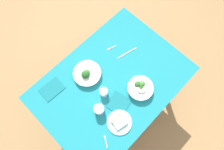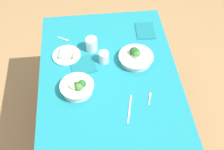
# 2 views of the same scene
# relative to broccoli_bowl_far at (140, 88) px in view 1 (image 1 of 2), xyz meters

# --- Properties ---
(ground_plane) EXTENTS (6.00, 6.00, 0.00)m
(ground_plane) POSITION_rel_broccoli_bowl_far_xyz_m (0.12, -0.21, -0.77)
(ground_plane) COLOR #9E7547
(dining_table) EXTENTS (1.28, 0.93, 0.73)m
(dining_table) POSITION_rel_broccoli_bowl_far_xyz_m (0.12, -0.21, -0.15)
(dining_table) COLOR #197A84
(dining_table) RESTS_ON ground_plane
(broccoli_bowl_far) EXTENTS (0.21, 0.21, 0.09)m
(broccoli_bowl_far) POSITION_rel_broccoli_bowl_far_xyz_m (0.00, 0.00, 0.00)
(broccoli_bowl_far) COLOR silver
(broccoli_bowl_far) RESTS_ON dining_table
(broccoli_bowl_near) EXTENTS (0.24, 0.24, 0.10)m
(broccoli_bowl_near) POSITION_rel_broccoli_bowl_far_xyz_m (0.22, -0.41, -0.00)
(broccoli_bowl_near) COLOR silver
(broccoli_bowl_near) RESTS_ON dining_table
(bread_side_plate) EXTENTS (0.20, 0.20, 0.04)m
(bread_side_plate) POSITION_rel_broccoli_bowl_far_xyz_m (0.32, 0.07, -0.02)
(bread_side_plate) COLOR #99C6D1
(bread_side_plate) RESTS_ON dining_table
(water_glass_center) EXTENTS (0.08, 0.08, 0.10)m
(water_glass_center) POSITION_rel_broccoli_bowl_far_xyz_m (0.36, -0.11, 0.02)
(water_glass_center) COLOR silver
(water_glass_center) RESTS_ON dining_table
(water_glass_side) EXTENTS (0.07, 0.07, 0.08)m
(water_glass_side) POSITION_rel_broccoli_bowl_far_xyz_m (0.24, -0.19, 0.01)
(water_glass_side) COLOR silver
(water_glass_side) RESTS_ON dining_table
(fork_by_far_bowl) EXTENTS (0.09, 0.04, 0.00)m
(fork_by_far_bowl) POSITION_rel_broccoli_bowl_far_xyz_m (-0.11, -0.44, -0.03)
(fork_by_far_bowl) COLOR #B7B7BC
(fork_by_far_bowl) RESTS_ON dining_table
(fork_by_near_bowl) EXTENTS (0.06, 0.08, 0.00)m
(fork_by_near_bowl) POSITION_rel_broccoli_bowl_far_xyz_m (0.49, 0.09, -0.03)
(fork_by_near_bowl) COLOR #B7B7BC
(fork_by_near_bowl) RESTS_ON dining_table
(table_knife_left) EXTENTS (0.20, 0.06, 0.00)m
(table_knife_left) POSITION_rel_broccoli_bowl_far_xyz_m (-0.17, -0.31, -0.03)
(table_knife_left) COLOR #B7B7BC
(table_knife_left) RESTS_ON dining_table
(napkin_folded_upper) EXTENTS (0.19, 0.19, 0.01)m
(napkin_folded_upper) POSITION_rel_broccoli_bowl_far_xyz_m (0.21, -0.04, -0.03)
(napkin_folded_upper) COLOR #156870
(napkin_folded_upper) RESTS_ON dining_table
(napkin_folded_lower) EXTENTS (0.20, 0.15, 0.01)m
(napkin_folded_lower) POSITION_rel_broccoli_bowl_far_xyz_m (0.52, -0.53, -0.03)
(napkin_folded_lower) COLOR #156870
(napkin_folded_lower) RESTS_ON dining_table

